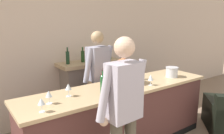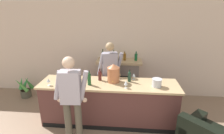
# 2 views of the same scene
# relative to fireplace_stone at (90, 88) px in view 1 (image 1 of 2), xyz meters

# --- Properties ---
(wall_back_panel) EXTENTS (12.00, 0.07, 2.75)m
(wall_back_panel) POSITION_rel_fireplace_stone_xyz_m (-0.37, 0.26, 0.79)
(wall_back_panel) COLOR beige
(wall_back_panel) RESTS_ON ground_plane
(bar_counter) EXTENTS (3.06, 0.76, 0.98)m
(bar_counter) POSITION_rel_fireplace_stone_xyz_m (-0.17, -1.24, -0.10)
(bar_counter) COLOR #522E2A
(bar_counter) RESTS_ON ground_plane
(fireplace_stone) EXTENTS (1.26, 0.52, 1.46)m
(fireplace_stone) POSITION_rel_fireplace_stone_xyz_m (0.00, 0.00, 0.00)
(fireplace_stone) COLOR gray
(fireplace_stone) RESTS_ON ground_plane
(person_customer) EXTENTS (0.66, 0.32, 1.79)m
(person_customer) POSITION_rel_fireplace_stone_xyz_m (-0.76, -2.03, 0.41)
(person_customer) COLOR #4F483A
(person_customer) RESTS_ON ground_plane
(person_bartender) EXTENTS (0.65, 0.36, 1.77)m
(person_bartender) POSITION_rel_fireplace_stone_xyz_m (-0.20, -0.63, 0.39)
(person_bartender) COLOR #424331
(person_bartender) RESTS_ON ground_plane
(copper_dispenser) EXTENTS (0.28, 0.32, 0.41)m
(copper_dispenser) POSITION_rel_fireplace_stone_xyz_m (-0.07, -1.15, 0.60)
(copper_dispenser) COLOR #B36640
(copper_dispenser) RESTS_ON bar_counter
(ice_bucket_steel) EXTENTS (0.21, 0.21, 0.17)m
(ice_bucket_steel) POSITION_rel_fireplace_stone_xyz_m (0.85, -1.32, 0.48)
(ice_bucket_steel) COLOR silver
(ice_bucket_steel) RESTS_ON bar_counter
(wine_bottle_cabernet_heavy) EXTENTS (0.08, 0.08, 0.33)m
(wine_bottle_cabernet_heavy) POSITION_rel_fireplace_stone_xyz_m (-0.58, -1.36, 0.54)
(wine_bottle_cabernet_heavy) COLOR #1B4E26
(wine_bottle_cabernet_heavy) RESTS_ON bar_counter
(wine_bottle_riesling_slim) EXTENTS (0.08, 0.08, 0.28)m
(wine_bottle_riesling_slim) POSITION_rel_fireplace_stone_xyz_m (-0.39, -1.09, 0.52)
(wine_bottle_riesling_slim) COLOR #511F1D
(wine_bottle_riesling_slim) RESTS_ON bar_counter
(wine_bottle_port_short) EXTENTS (0.07, 0.07, 0.29)m
(wine_bottle_port_short) POSITION_rel_fireplace_stone_xyz_m (0.28, -1.11, 0.52)
(wine_bottle_port_short) COLOR #1C3627
(wine_bottle_port_short) RESTS_ON bar_counter
(wine_glass_near_bucket) EXTENTS (0.08, 0.08, 0.17)m
(wine_glass_near_bucket) POSITION_rel_fireplace_stone_xyz_m (-1.00, -1.19, 0.52)
(wine_glass_near_bucket) COLOR silver
(wine_glass_near_bucket) RESTS_ON bar_counter
(wine_glass_front_right) EXTENTS (0.08, 0.08, 0.16)m
(wine_glass_front_right) POSITION_rel_fireplace_stone_xyz_m (-1.29, -1.29, 0.51)
(wine_glass_front_right) COLOR silver
(wine_glass_front_right) RESTS_ON bar_counter
(wine_glass_mid_counter) EXTENTS (0.08, 0.08, 0.16)m
(wine_glass_mid_counter) POSITION_rel_fireplace_stone_xyz_m (-1.43, -1.47, 0.51)
(wine_glass_mid_counter) COLOR silver
(wine_glass_mid_counter) RESTS_ON bar_counter
(wine_glass_by_dispenser) EXTENTS (0.08, 0.08, 0.17)m
(wine_glass_by_dispenser) POSITION_rel_fireplace_stone_xyz_m (0.21, -1.46, 0.51)
(wine_glass_by_dispenser) COLOR silver
(wine_glass_by_dispenser) RESTS_ON bar_counter
(wine_glass_back_row) EXTENTS (0.08, 0.08, 0.14)m
(wine_glass_back_row) POSITION_rel_fireplace_stone_xyz_m (0.38, -0.98, 0.49)
(wine_glass_back_row) COLOR silver
(wine_glass_back_row) RESTS_ON bar_counter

